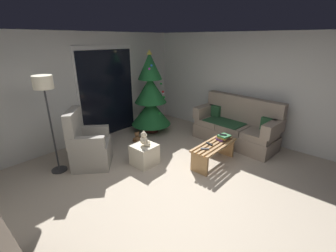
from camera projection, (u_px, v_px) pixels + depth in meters
The scene contains 17 objects.
ground_plane at pixel (183, 191), 3.82m from camera, with size 7.00×7.00×0.00m, color #B2A38E.
wall_back at pixel (79, 90), 5.28m from camera, with size 5.72×0.12×2.50m, color beige.
wall_right at pixel (261, 89), 5.37m from camera, with size 0.12×6.00×2.50m, color beige.
patio_door_frame at pixel (108, 92), 5.78m from camera, with size 1.60×0.02×2.20m, color silver.
patio_door_glass at pixel (108, 94), 5.78m from camera, with size 1.50×0.02×2.10m, color black.
couch at pixel (236, 127), 5.46m from camera, with size 0.92×1.99×1.08m.
coffee_table at pixel (214, 151), 4.57m from camera, with size 1.10×0.40×0.42m.
remote_black at pixel (209, 144), 4.51m from camera, with size 0.04×0.16×0.02m, color black.
remote_graphite at pixel (205, 149), 4.30m from camera, with size 0.04×0.16×0.02m, color #333338.
book_stack at pixel (224, 137), 4.71m from camera, with size 0.28×0.24×0.10m.
cell_phone at pixel (223, 135), 4.68m from camera, with size 0.07×0.14×0.01m, color black.
christmas_tree at pixel (151, 98), 5.93m from camera, with size 1.03×1.03×2.11m.
armchair at pixel (88, 146), 4.46m from camera, with size 0.97×0.97×1.13m.
floor_lamp at pixel (45, 92), 3.87m from camera, with size 0.32×0.32×1.78m.
ottoman at pixel (144, 154), 4.57m from camera, with size 0.44×0.44×0.41m, color beige.
teddy_bear_cream at pixel (144, 139), 4.46m from camera, with size 0.21×0.22×0.29m.
teddy_bear_chestnut_by_tree at pixel (137, 138), 5.53m from camera, with size 0.21×0.21×0.29m.
Camera 1 is at (-2.55, -1.94, 2.35)m, focal length 24.80 mm.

